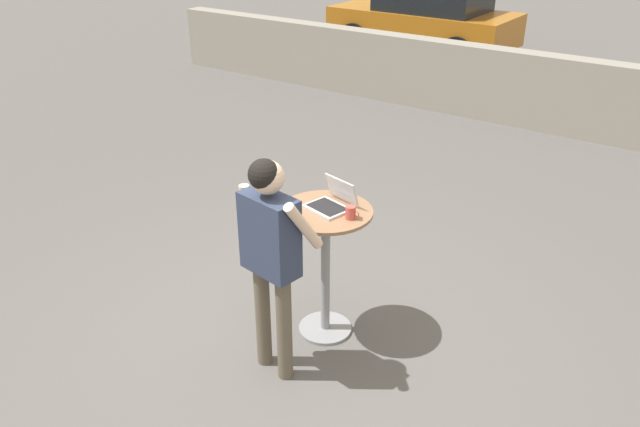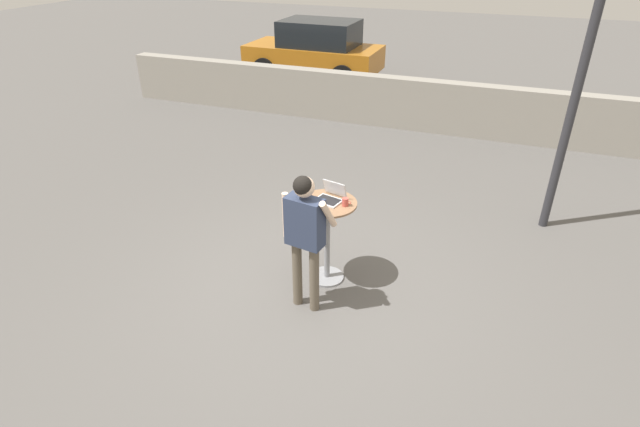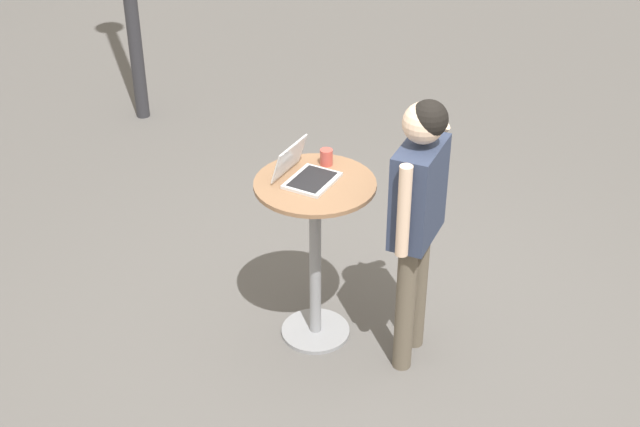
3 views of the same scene
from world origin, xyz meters
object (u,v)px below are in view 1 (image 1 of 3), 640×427
object	(u,v)px
laptop	(332,202)
parked_car_near_street	(426,16)
standing_person	(270,244)
coffee_mug	(351,212)
cafe_table	(326,252)

from	to	relation	value
laptop	parked_car_near_street	world-z (taller)	parked_car_near_street
laptop	standing_person	world-z (taller)	standing_person
coffee_mug	standing_person	bearing A→B (deg)	-114.10
laptop	parked_car_near_street	bearing A→B (deg)	112.25
cafe_table	parked_car_near_street	xyz separation A→B (m)	(-3.65, 9.01, 0.10)
cafe_table	coffee_mug	bearing A→B (deg)	-1.87
standing_person	laptop	bearing A→B (deg)	85.32
laptop	standing_person	bearing A→B (deg)	-94.68
cafe_table	laptop	world-z (taller)	laptop
standing_person	parked_car_near_street	world-z (taller)	standing_person
cafe_table	standing_person	size ratio (longest dim) A/B	0.64
laptop	coffee_mug	bearing A→B (deg)	-18.83
cafe_table	coffee_mug	world-z (taller)	coffee_mug
coffee_mug	standing_person	distance (m)	0.64
cafe_table	standing_person	distance (m)	0.68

